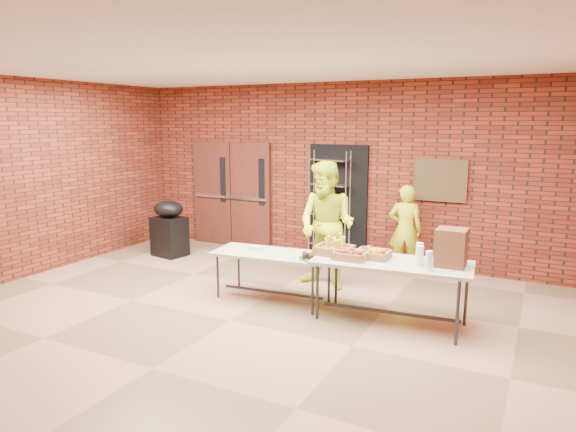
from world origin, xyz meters
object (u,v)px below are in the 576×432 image
object	(u,v)px
table_right	(392,266)
wire_rack	(329,206)
volunteer_man	(327,225)
coffee_dispenser	(451,248)
volunteer_woman	(405,229)
table_left	(273,257)
covered_grill	(169,228)

from	to	relation	value
table_right	wire_rack	bearing A→B (deg)	121.66
wire_rack	volunteer_man	bearing A→B (deg)	-56.32
table_right	coffee_dispenser	size ratio (longest dim) A/B	4.39
table_right	volunteer_man	size ratio (longest dim) A/B	1.04
wire_rack	volunteer_woman	size ratio (longest dim) A/B	1.34
table_left	table_right	world-z (taller)	table_right
covered_grill	table_left	bearing A→B (deg)	-13.61
table_right	table_left	bearing A→B (deg)	172.48
volunteer_woman	volunteer_man	world-z (taller)	volunteer_man
table_right	volunteer_woman	world-z (taller)	volunteer_woman
coffee_dispenser	volunteer_man	xyz separation A→B (m)	(-1.95, 0.83, -0.06)
table_right	volunteer_woman	size ratio (longest dim) A/B	1.35
wire_rack	table_left	distance (m)	2.41
coffee_dispenser	volunteer_man	size ratio (longest dim) A/B	0.24
table_left	volunteer_woman	xyz separation A→B (m)	(1.33, 2.15, 0.11)
table_right	volunteer_man	world-z (taller)	volunteer_man
wire_rack	coffee_dispenser	size ratio (longest dim) A/B	4.36
coffee_dispenser	volunteer_woman	world-z (taller)	volunteer_woman
wire_rack	volunteer_man	size ratio (longest dim) A/B	1.03
coffee_dispenser	covered_grill	bearing A→B (deg)	167.10
coffee_dispenser	table_left	bearing A→B (deg)	-178.83
table_left	coffee_dispenser	size ratio (longest dim) A/B	3.80
table_left	covered_grill	size ratio (longest dim) A/B	1.65
wire_rack	volunteer_man	world-z (taller)	wire_rack
coffee_dispenser	covered_grill	size ratio (longest dim) A/B	0.43
coffee_dispenser	covered_grill	world-z (taller)	coffee_dispenser
table_right	covered_grill	world-z (taller)	covered_grill
volunteer_woman	table_left	bearing A→B (deg)	49.61
volunteer_woman	volunteer_man	xyz separation A→B (m)	(-0.87, -1.28, 0.22)
covered_grill	volunteer_woman	bearing A→B (deg)	21.76
volunteer_woman	table_right	bearing A→B (deg)	91.35
wire_rack	table_right	distance (m)	3.07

